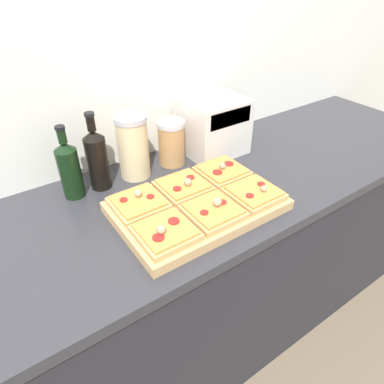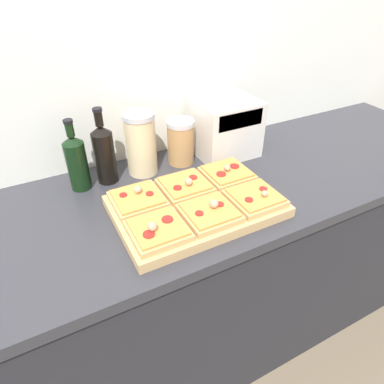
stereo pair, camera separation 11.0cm
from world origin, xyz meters
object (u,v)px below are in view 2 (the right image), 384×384
object	(u,v)px
olive_oil_bottle	(77,161)
wine_bottle	(104,153)
grain_jar_tall	(141,144)
grain_jar_short	(181,142)
cutting_board	(196,206)
toaster_oven	(225,127)

from	to	relation	value
olive_oil_bottle	wine_bottle	size ratio (longest dim) A/B	0.92
olive_oil_bottle	grain_jar_tall	xyz separation A→B (m)	(0.23, 0.00, 0.01)
olive_oil_bottle	grain_jar_short	distance (m)	0.39
olive_oil_bottle	grain_jar_short	size ratio (longest dim) A/B	1.46
grain_jar_short	wine_bottle	bearing A→B (deg)	180.00
cutting_board	toaster_oven	size ratio (longest dim) A/B	1.98
grain_jar_tall	toaster_oven	bearing A→B (deg)	-1.44
grain_jar_short	toaster_oven	distance (m)	0.20
cutting_board	grain_jar_short	xyz separation A→B (m)	(0.10, 0.31, 0.07)
grain_jar_short	toaster_oven	bearing A→B (deg)	-2.63
cutting_board	olive_oil_bottle	xyz separation A→B (m)	(-0.30, 0.31, 0.09)
cutting_board	wine_bottle	xyz separation A→B (m)	(-0.20, 0.31, 0.10)
wine_bottle	toaster_oven	size ratio (longest dim) A/B	1.05
cutting_board	grain_jar_short	size ratio (longest dim) A/B	2.96
wine_bottle	grain_jar_short	xyz separation A→B (m)	(0.30, -0.00, -0.03)
wine_bottle	cutting_board	bearing A→B (deg)	-56.86
cutting_board	wine_bottle	bearing A→B (deg)	123.14
olive_oil_bottle	toaster_oven	bearing A→B (deg)	-0.87
olive_oil_bottle	wine_bottle	distance (m)	0.10
grain_jar_tall	grain_jar_short	bearing A→B (deg)	0.00
wine_bottle	grain_jar_short	distance (m)	0.30
grain_jar_short	cutting_board	bearing A→B (deg)	-107.25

